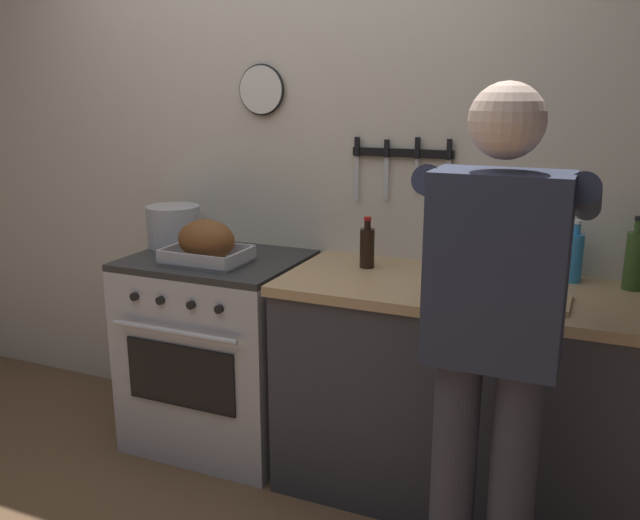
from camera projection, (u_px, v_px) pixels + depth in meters
name	position (u px, v px, depth m)	size (l,w,h in m)	color
wall_back	(293.00, 162.00, 3.14)	(6.00, 0.13, 2.60)	beige
counter_block	(535.00, 405.00, 2.57)	(2.03, 0.65, 0.90)	#38383D
stove	(219.00, 350.00, 3.12)	(0.76, 0.67, 0.90)	#BCBCC1
person_cook	(494.00, 329.00, 1.96)	(0.51, 0.63, 1.66)	#383842
roasting_pan	(206.00, 243.00, 2.89)	(0.35, 0.26, 0.19)	#B7B7BC
stock_pot	(174.00, 226.00, 3.19)	(0.25, 0.25, 0.20)	#B7B7BC
cutting_board	(517.00, 298.00, 2.39)	(0.36, 0.24, 0.02)	tan
bottle_olive_oil	(635.00, 259.00, 2.50)	(0.07, 0.07, 0.28)	#385623
bottle_vinegar	(508.00, 262.00, 2.52)	(0.07, 0.07, 0.24)	#997F4C
bottle_soy_sauce	(367.00, 247.00, 2.81)	(0.06, 0.06, 0.22)	black
bottle_dish_soap	(574.00, 256.00, 2.60)	(0.07, 0.07, 0.25)	#338CCC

